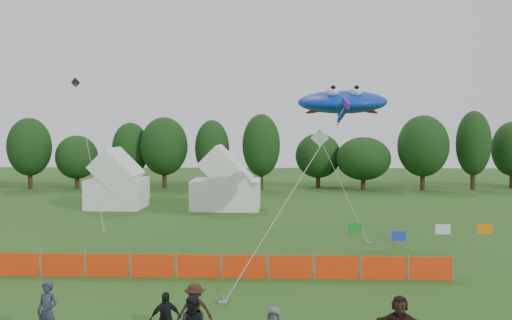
{
  "coord_description": "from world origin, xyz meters",
  "views": [
    {
      "loc": [
        0.94,
        -16.97,
        6.4
      ],
      "look_at": [
        0.0,
        6.0,
        5.2
      ],
      "focal_mm": 40.0,
      "sensor_mm": 36.0,
      "label": 1
    }
  ],
  "objects_px": {
    "stingray_kite": "(342,103)",
    "spectator_c": "(195,311)",
    "tent_right": "(226,185)",
    "spectator_d": "(165,319)",
    "barrier_fence": "(221,266)",
    "spectator_a": "(47,312)",
    "tent_left": "(117,184)"
  },
  "relations": [
    {
      "from": "spectator_d",
      "to": "spectator_a",
      "type": "bearing_deg",
      "value": 150.78
    },
    {
      "from": "spectator_c",
      "to": "stingray_kite",
      "type": "distance_m",
      "value": 20.6
    },
    {
      "from": "barrier_fence",
      "to": "stingray_kite",
      "type": "xyz_separation_m",
      "value": [
        6.38,
        10.98,
        7.59
      ]
    },
    {
      "from": "barrier_fence",
      "to": "spectator_a",
      "type": "bearing_deg",
      "value": -120.32
    },
    {
      "from": "tent_right",
      "to": "spectator_c",
      "type": "bearing_deg",
      "value": -86.59
    },
    {
      "from": "spectator_d",
      "to": "stingray_kite",
      "type": "relative_size",
      "value": 0.07
    },
    {
      "from": "tent_right",
      "to": "spectator_d",
      "type": "distance_m",
      "value": 29.61
    },
    {
      "from": "tent_right",
      "to": "stingray_kite",
      "type": "height_order",
      "value": "stingray_kite"
    },
    {
      "from": "tent_right",
      "to": "barrier_fence",
      "type": "height_order",
      "value": "tent_right"
    },
    {
      "from": "stingray_kite",
      "to": "barrier_fence",
      "type": "bearing_deg",
      "value": -120.15
    },
    {
      "from": "tent_right",
      "to": "spectator_d",
      "type": "relative_size",
      "value": 3.43
    },
    {
      "from": "tent_right",
      "to": "barrier_fence",
      "type": "distance_m",
      "value": 21.84
    },
    {
      "from": "spectator_c",
      "to": "spectator_d",
      "type": "relative_size",
      "value": 1.05
    },
    {
      "from": "tent_left",
      "to": "spectator_a",
      "type": "bearing_deg",
      "value": -77.89
    },
    {
      "from": "spectator_c",
      "to": "stingray_kite",
      "type": "xyz_separation_m",
      "value": [
        6.44,
        18.18,
        7.24
      ]
    },
    {
      "from": "barrier_fence",
      "to": "spectator_a",
      "type": "height_order",
      "value": "spectator_a"
    },
    {
      "from": "tent_right",
      "to": "spectator_a",
      "type": "xyz_separation_m",
      "value": [
        -2.7,
        -29.38,
        -1.06
      ]
    },
    {
      "from": "spectator_a",
      "to": "spectator_c",
      "type": "relative_size",
      "value": 1.08
    },
    {
      "from": "tent_left",
      "to": "spectator_a",
      "type": "distance_m",
      "value": 30.34
    },
    {
      "from": "barrier_fence",
      "to": "tent_right",
      "type": "bearing_deg",
      "value": 94.7
    },
    {
      "from": "tent_left",
      "to": "spectator_c",
      "type": "relative_size",
      "value": 2.63
    },
    {
      "from": "stingray_kite",
      "to": "spectator_c",
      "type": "bearing_deg",
      "value": -109.51
    },
    {
      "from": "tent_right",
      "to": "spectator_c",
      "type": "height_order",
      "value": "tent_right"
    },
    {
      "from": "barrier_fence",
      "to": "spectator_a",
      "type": "distance_m",
      "value": 8.89
    },
    {
      "from": "tent_left",
      "to": "spectator_c",
      "type": "bearing_deg",
      "value": -69.73
    },
    {
      "from": "tent_left",
      "to": "spectator_a",
      "type": "xyz_separation_m",
      "value": [
        6.36,
        -29.64,
        -1.07
      ]
    },
    {
      "from": "spectator_d",
      "to": "stingray_kite",
      "type": "xyz_separation_m",
      "value": [
        7.22,
        18.84,
        7.28
      ]
    },
    {
      "from": "tent_right",
      "to": "spectator_a",
      "type": "bearing_deg",
      "value": -95.24
    },
    {
      "from": "tent_left",
      "to": "spectator_a",
      "type": "height_order",
      "value": "tent_left"
    },
    {
      "from": "spectator_c",
      "to": "stingray_kite",
      "type": "bearing_deg",
      "value": 66.23
    },
    {
      "from": "tent_left",
      "to": "spectator_d",
      "type": "xyz_separation_m",
      "value": [
        9.99,
        -29.84,
        -1.18
      ]
    },
    {
      "from": "barrier_fence",
      "to": "tent_left",
      "type": "bearing_deg",
      "value": 116.25
    }
  ]
}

